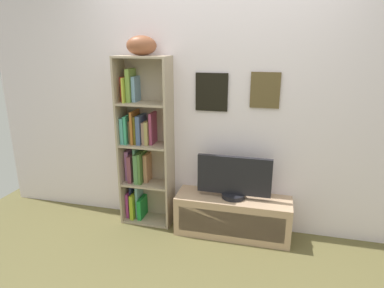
# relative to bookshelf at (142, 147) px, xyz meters

# --- Properties ---
(back_wall) EXTENTS (4.80, 0.08, 2.43)m
(back_wall) POSITION_rel_bookshelf_xyz_m (0.74, 0.13, 0.41)
(back_wall) COLOR silver
(back_wall) RESTS_ON ground
(bookshelf) EXTENTS (0.52, 0.27, 1.69)m
(bookshelf) POSITION_rel_bookshelf_xyz_m (0.00, 0.00, 0.00)
(bookshelf) COLOR tan
(bookshelf) RESTS_ON ground
(football) EXTENTS (0.31, 0.23, 0.18)m
(football) POSITION_rel_bookshelf_xyz_m (0.06, -0.03, 0.98)
(football) COLOR brown
(football) RESTS_ON bookshelf
(tv_stand) EXTENTS (1.10, 0.35, 0.39)m
(tv_stand) POSITION_rel_bookshelf_xyz_m (0.95, -0.07, -0.61)
(tv_stand) COLOR tan
(tv_stand) RESTS_ON ground
(television) EXTENTS (0.69, 0.22, 0.41)m
(television) POSITION_rel_bookshelf_xyz_m (0.95, -0.07, -0.21)
(television) COLOR black
(television) RESTS_ON tv_stand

